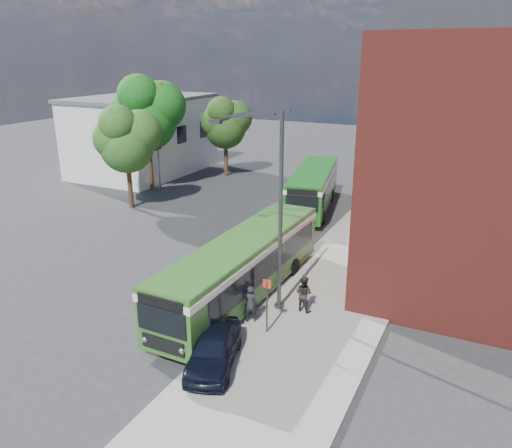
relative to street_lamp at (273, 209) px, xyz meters
The scene contains 15 objects.
ground 7.10m from the street_lamp, 157.54° to the left, with size 120.00×120.00×0.00m, color #2C2C2E.
pavement 11.27m from the street_lamp, 77.80° to the left, with size 6.00×48.00×0.15m, color gray.
kerb_line 11.12m from the street_lamp, 95.07° to the left, with size 0.12×48.00×0.01m, color beige.
white_building 30.38m from the street_lamp, 138.79° to the left, with size 9.40×13.40×7.30m.
flagpole 22.89m from the street_lamp, 139.05° to the left, with size 0.95×0.10×9.00m.
street_lamp is the anchor object (origin of this frame).
bus_stop_sign 4.02m from the street_lamp, 70.87° to the right, with size 0.35×0.08×2.52m.
bus_front 3.40m from the street_lamp, 169.86° to the left, with size 2.83×12.64×3.02m.
bus_rear 16.21m from the street_lamp, 103.23° to the left, with size 4.69×10.93×3.02m.
parked_car 6.49m from the street_lamp, 90.41° to the right, with size 1.62×4.02×1.37m, color black.
pedestrian_a 4.18m from the street_lamp, 97.89° to the right, with size 0.61×0.40×1.67m, color black.
pedestrian_b 4.08m from the street_lamp, ahead, with size 0.82×0.64×1.69m, color black.
tree_left 18.82m from the street_lamp, 148.89° to the left, with size 4.61×4.39×7.79m.
tree_mid 23.62m from the street_lamp, 140.52° to the left, with size 5.72×5.44×9.66m.
tree_right 26.46m from the street_lamp, 123.78° to the left, with size 4.44×4.22×7.50m.
Camera 1 is at (13.21, -20.79, 11.20)m, focal length 35.00 mm.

